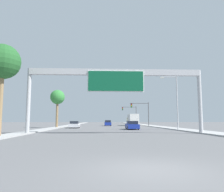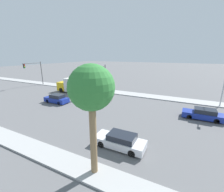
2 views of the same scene
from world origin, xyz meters
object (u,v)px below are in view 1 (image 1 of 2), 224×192
Objects in this scene: car_near_right at (108,123)px; palm_tree_background at (57,98)px; traffic_light_mid_block at (131,112)px; traffic_light_near_intersection at (142,110)px; truck_box_primary at (133,120)px; sign_gantry at (116,80)px; car_far_left at (132,125)px; palm_tree_foreground at (3,63)px; street_lamp_right at (175,98)px; car_near_center at (75,125)px.

palm_tree_background reaches higher than car_near_right.
traffic_light_near_intersection is at bearing -89.66° from traffic_light_mid_block.
truck_box_primary reaches higher than car_near_right.
car_far_left is at bearing 73.51° from sign_gantry.
traffic_light_mid_block is 0.71× the size of palm_tree_foreground.
street_lamp_right reaches higher than truck_box_primary.
traffic_light_near_intersection is at bearing -24.56° from car_near_right.
car_far_left is 22.53m from palm_tree_foreground.
car_far_left is at bearing -81.05° from car_near_right.
street_lamp_right reaches higher than palm_tree_background.
car_near_center is 12.69m from car_far_left.
traffic_light_mid_block is at bearing 63.42° from car_near_center.
truck_box_primary is at bearing 43.11° from palm_tree_background.
palm_tree_background is at bearing -125.76° from car_near_right.
truck_box_primary is (3.50, 23.99, 0.95)m from car_far_left.
traffic_light_mid_block is (1.57, 14.27, 2.69)m from truck_box_primary.
traffic_light_mid_block is at bearing 91.99° from street_lamp_right.
car_near_center is at bearing -116.58° from traffic_light_mid_block.
palm_tree_background is 0.89× the size of street_lamp_right.
sign_gantry is 4.66× the size of car_near_right.
truck_box_primary is 24.51m from palm_tree_background.
traffic_light_near_intersection is at bearing 73.88° from sign_gantry.
traffic_light_mid_block is (-0.12, 20.00, 0.16)m from traffic_light_near_intersection.
car_near_right is 0.49× the size of palm_tree_foreground.
car_near_right is 0.57× the size of palm_tree_background.
car_far_left is 0.63× the size of palm_tree_background.
traffic_light_mid_block is at bearing 69.92° from palm_tree_foreground.
car_far_left is (3.50, 11.82, -5.51)m from sign_gantry.
palm_tree_foreground is at bearing -132.88° from car_far_left.
sign_gantry is 20.94m from car_near_center.
palm_tree_foreground is at bearing -114.57° from truck_box_primary.
sign_gantry is 11.93m from palm_tree_foreground.
palm_tree_foreground is (-19.89, -34.09, 2.92)m from traffic_light_near_intersection.
palm_tree_foreground reaches higher than truck_box_primary.
car_near_center is 6.49m from palm_tree_background.
car_near_center is at bearing 110.28° from sign_gantry.
sign_gantry reaches higher than traffic_light_near_intersection.
palm_tree_background reaches higher than car_near_center.
car_near_center is 0.54× the size of street_lamp_right.
traffic_light_near_intersection reaches higher than car_near_center.
car_near_right is 0.69× the size of traffic_light_mid_block.
truck_box_primary is 1.05× the size of palm_tree_background.
palm_tree_background is at bearing -136.89° from truck_box_primary.
sign_gantry is at bearing -106.49° from car_far_left.
car_far_left reaches higher than car_near_center.
car_far_left is at bearing -105.88° from traffic_light_near_intersection.
traffic_light_near_intersection reaches higher than car_far_left.
street_lamp_right reaches higher than traffic_light_mid_block.
car_far_left is (10.50, -7.12, 0.03)m from car_near_center.
street_lamp_right is at bearing -23.77° from car_far_left.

